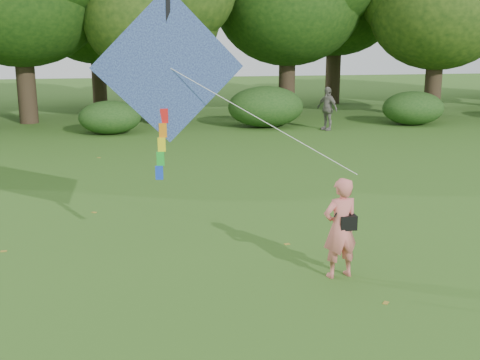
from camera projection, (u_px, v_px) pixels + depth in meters
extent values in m
plane|color=#265114|center=(310.00, 291.00, 10.22)|extent=(100.00, 100.00, 0.00)
imported|color=#DD6E68|center=(340.00, 228.00, 10.63)|extent=(0.74, 0.56, 1.83)
imported|color=gray|center=(327.00, 109.00, 26.73)|extent=(0.97, 1.21, 1.93)
cube|color=black|center=(348.00, 222.00, 10.60)|extent=(0.30, 0.20, 0.26)
cylinder|color=black|center=(342.00, 203.00, 10.48)|extent=(0.33, 0.14, 0.47)
cube|color=#2946B4|center=(168.00, 67.00, 10.50)|extent=(2.69, 0.29, 2.70)
cube|color=black|center=(168.00, 67.00, 10.53)|extent=(0.12, 0.27, 2.47)
cylinder|color=white|center=(262.00, 121.00, 10.44)|extent=(3.15, 1.11, 1.81)
cube|color=red|center=(164.00, 116.00, 10.71)|extent=(0.14, 0.06, 0.26)
cube|color=orange|center=(163.00, 130.00, 10.77)|extent=(0.14, 0.06, 0.26)
cube|color=yellow|center=(162.00, 145.00, 10.82)|extent=(0.14, 0.06, 0.26)
cube|color=green|center=(160.00, 159.00, 10.88)|extent=(0.14, 0.06, 0.26)
cube|color=blue|center=(159.00, 173.00, 10.94)|extent=(0.14, 0.06, 0.26)
cylinder|color=#3A2D1E|center=(26.00, 83.00, 28.57)|extent=(0.88, 0.88, 3.85)
cylinder|color=#3A2D1E|center=(154.00, 90.00, 28.66)|extent=(0.80, 0.80, 3.15)
ellipsoid|color=#1E3F11|center=(152.00, 18.00, 27.86)|extent=(6.40, 6.40, 5.44)
cylinder|color=#3A2D1E|center=(287.00, 79.00, 31.64)|extent=(0.86, 0.86, 3.67)
ellipsoid|color=#1E3F11|center=(288.00, 2.00, 30.70)|extent=(7.60, 7.60, 6.46)
cylinder|color=#3A2D1E|center=(433.00, 84.00, 30.41)|extent=(0.83, 0.83, 3.43)
ellipsoid|color=#1E3F11|center=(439.00, 10.00, 29.54)|extent=(6.80, 6.80, 5.78)
cylinder|color=#3A2D1E|center=(99.00, 76.00, 35.32)|extent=(0.84, 0.84, 3.50)
ellipsoid|color=#1E3F11|center=(95.00, 11.00, 34.43)|extent=(7.00, 7.00, 5.95)
cylinder|color=#3A2D1E|center=(333.00, 70.00, 36.55)|extent=(0.90, 0.90, 4.02)
ellipsoid|color=#264919|center=(110.00, 117.00, 25.77)|extent=(2.66, 2.09, 1.42)
ellipsoid|color=#264919|center=(266.00, 107.00, 27.61)|extent=(3.50, 2.75, 1.88)
ellipsoid|color=#264919|center=(413.00, 108.00, 28.30)|extent=(2.94, 2.31, 1.58)
cube|color=olive|center=(386.00, 303.00, 9.77)|extent=(0.14, 0.14, 0.01)
cube|color=olive|center=(94.00, 212.00, 14.66)|extent=(0.14, 0.14, 0.01)
cube|color=olive|center=(99.00, 158.00, 21.02)|extent=(0.14, 0.12, 0.01)
cube|color=olive|center=(4.00, 251.00, 12.07)|extent=(0.12, 0.08, 0.01)
cube|color=olive|center=(287.00, 244.00, 12.47)|extent=(0.14, 0.11, 0.01)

